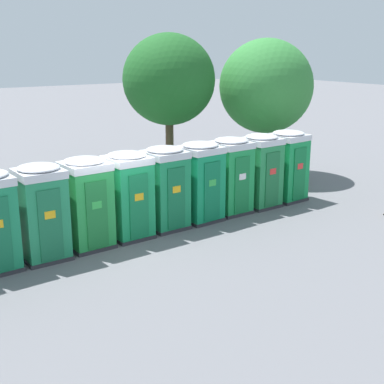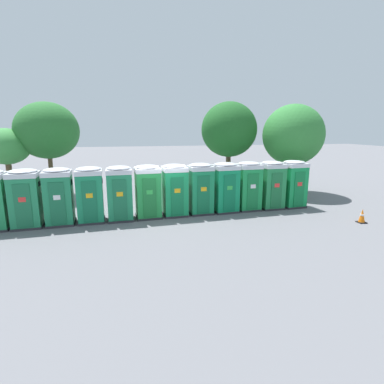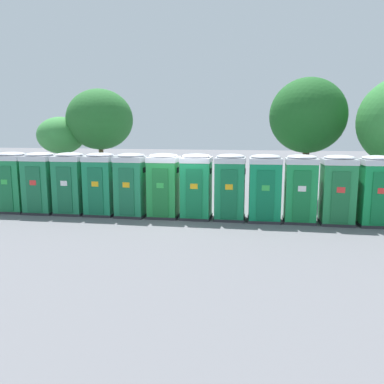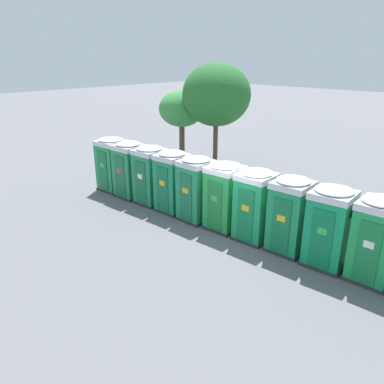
% 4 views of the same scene
% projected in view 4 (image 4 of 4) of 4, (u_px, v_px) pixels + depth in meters
% --- Properties ---
extents(ground_plane, '(120.00, 120.00, 0.00)m').
position_uv_depth(ground_plane, '(240.00, 232.00, 13.81)').
color(ground_plane, slate).
extents(portapotty_0, '(1.31, 1.29, 2.54)m').
position_uv_depth(portapotty_0, '(112.00, 164.00, 17.68)').
color(portapotty_0, '#2D2D33').
rests_on(portapotty_0, ground).
extents(portapotty_1, '(1.28, 1.27, 2.54)m').
position_uv_depth(portapotty_1, '(130.00, 169.00, 16.85)').
color(portapotty_1, '#2D2D33').
rests_on(portapotty_1, ground).
extents(portapotty_2, '(1.26, 1.27, 2.54)m').
position_uv_depth(portapotty_2, '(150.00, 175.00, 16.08)').
color(portapotty_2, '#2D2D33').
rests_on(portapotty_2, ground).
extents(portapotty_3, '(1.24, 1.27, 2.54)m').
position_uv_depth(portapotty_3, '(172.00, 181.00, 15.28)').
color(portapotty_3, '#2D2D33').
rests_on(portapotty_3, ground).
extents(portapotty_4, '(1.19, 1.23, 2.54)m').
position_uv_depth(portapotty_4, '(196.00, 189.00, 14.44)').
color(portapotty_4, '#2D2D33').
rests_on(portapotty_4, ground).
extents(portapotty_5, '(1.25, 1.27, 2.54)m').
position_uv_depth(portapotty_5, '(224.00, 196.00, 13.67)').
color(portapotty_5, '#2D2D33').
rests_on(portapotty_5, ground).
extents(portapotty_6, '(1.22, 1.26, 2.54)m').
position_uv_depth(portapotty_6, '(255.00, 205.00, 12.86)').
color(portapotty_6, '#2D2D33').
rests_on(portapotty_6, ground).
extents(portapotty_7, '(1.22, 1.26, 2.54)m').
position_uv_depth(portapotty_7, '(290.00, 215.00, 12.08)').
color(portapotty_7, '#2D2D33').
rests_on(portapotty_7, ground).
extents(portapotty_8, '(1.31, 1.30, 2.54)m').
position_uv_depth(portapotty_8, '(329.00, 227.00, 11.25)').
color(portapotty_8, '#2D2D33').
rests_on(portapotty_8, ground).
extents(portapotty_9, '(1.20, 1.24, 2.54)m').
position_uv_depth(portapotty_9, '(375.00, 239.00, 10.47)').
color(portapotty_9, '#2D2D33').
rests_on(portapotty_9, ground).
extents(street_tree_2, '(2.66, 2.66, 4.24)m').
position_uv_depth(street_tree_2, '(182.00, 109.00, 21.76)').
color(street_tree_2, brown).
rests_on(street_tree_2, ground).
extents(street_tree_3, '(3.74, 3.74, 5.79)m').
position_uv_depth(street_tree_3, '(216.00, 95.00, 20.36)').
color(street_tree_3, brown).
rests_on(street_tree_3, ground).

